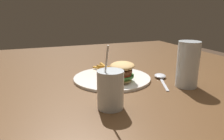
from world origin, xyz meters
name	(u,v)px	position (x,y,z in m)	size (l,w,h in m)	color
dining_table	(118,88)	(0.00, 0.00, 0.70)	(1.56, 1.41, 0.77)	brown
meal_plate_near	(115,75)	(0.09, -0.05, 0.79)	(0.30, 0.30, 0.08)	white
beer_glass	(188,65)	(0.24, 0.16, 0.84)	(0.08, 0.08, 0.16)	silver
juice_glass	(110,91)	(0.31, -0.15, 0.82)	(0.07, 0.07, 0.18)	silver
spoon	(160,77)	(0.13, 0.13, 0.77)	(0.18, 0.10, 0.02)	silver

